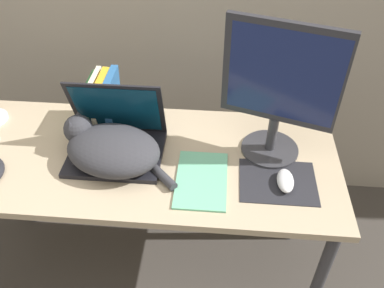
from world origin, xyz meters
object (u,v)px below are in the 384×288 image
Objects in this scene: computer_mouse at (285,181)px; notepad at (202,180)px; laptop at (116,140)px; external_monitor at (280,88)px; book_row at (103,101)px; cat at (110,148)px; webcam at (152,109)px.

computer_mouse reaches higher than notepad.
laptop is 0.62m from computer_mouse.
external_monitor reaches higher than book_row.
external_monitor is 1.84× the size of notepad.
laptop is 1.24× the size of notepad.
webcam is at bearing 68.18° from cat.
cat is 0.34m from notepad.
computer_mouse is at bearing -22.62° from book_row.
cat is 0.24m from book_row.
cat is 0.85× the size of external_monitor.
computer_mouse is 0.61m from webcam.
cat is at bearing -111.82° from webcam.
notepad is at bearing -56.25° from webcam.
laptop is at bearing 168.18° from computer_mouse.
book_row reaches higher than computer_mouse.
notepad is (0.40, -0.29, -0.10)m from book_row.
notepad is (0.32, -0.13, -0.05)m from laptop.
laptop is 0.07m from cat.
external_monitor is at bearing -9.74° from book_row.
external_monitor is at bearing 103.00° from computer_mouse.
computer_mouse is (0.04, -0.18, -0.25)m from external_monitor.
book_row is 0.20m from webcam.
laptop reaches higher than notepad.
laptop is 3.13× the size of computer_mouse.
computer_mouse is 0.40× the size of notepad.
external_monitor is 2.26× the size of book_row.
webcam is at bearing 161.71° from external_monitor.
notepad is at bearing -143.81° from external_monitor.
book_row reaches higher than webcam.
computer_mouse is at bearing -5.92° from cat.
book_row is at bearing 157.38° from computer_mouse.
laptop is at bearing -62.94° from book_row.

